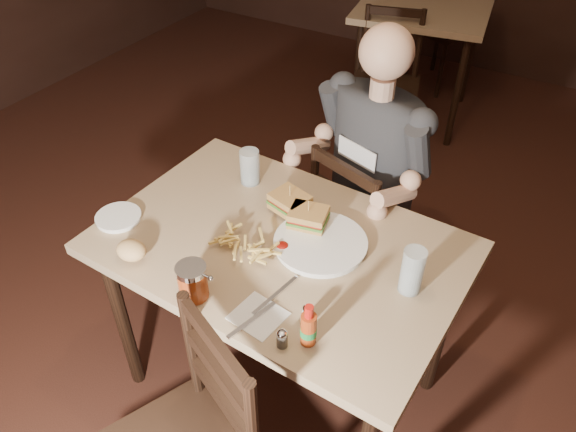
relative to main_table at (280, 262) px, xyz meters
The scene contains 23 objects.
room_shell 0.73m from the main_table, 58.19° to the right, with size 7.00×7.00×7.00m.
main_table is the anchor object (origin of this frame).
bg_table 2.40m from the main_table, 98.79° to the left, with size 0.92×0.92×0.77m.
chair_far 0.65m from the main_table, 82.92° to the left, with size 0.39×0.42×0.84m, color black, non-canonical shape.
bg_chair_far 2.95m from the main_table, 97.15° to the left, with size 0.41×0.45×0.89m, color black, non-canonical shape.
bg_chair_near 1.87m from the main_table, 101.39° to the left, with size 0.40×0.43×0.86m, color black, non-canonical shape.
diner 0.58m from the main_table, 83.77° to the left, with size 0.51×0.40×0.88m, color #2A2B2F, non-canonical shape.
dinner_plate 0.16m from the main_table, 25.11° to the left, with size 0.29×0.29×0.02m, color white.
sandwich_left 0.22m from the main_table, 109.07° to the left, with size 0.12×0.10×0.10m, color tan, non-canonical shape.
sandwich_right 0.19m from the main_table, 69.53° to the left, with size 0.12×0.10×0.10m, color tan, non-canonical shape.
fries_pile 0.17m from the main_table, 133.12° to the right, with size 0.25×0.17×0.04m, color #F0C75C, non-canonical shape.
ketchup_dollop 0.11m from the main_table, 47.48° to the right, with size 0.04×0.04×0.01m, color maroon.
glass_left 0.39m from the main_table, 139.07° to the left, with size 0.07×0.07×0.13m, color silver.
glass_right 0.46m from the main_table, ahead, with size 0.07×0.07×0.15m, color silver.
hot_sauce 0.43m from the main_table, 47.96° to the right, with size 0.04×0.04×0.14m, color maroon, non-canonical shape.
salt_shaker 0.35m from the main_table, 45.44° to the right, with size 0.03×0.03×0.06m, color white, non-canonical shape.
pepper_shaker 0.42m from the main_table, 58.05° to the right, with size 0.03×0.03×0.05m, color #38332D, non-canonical shape.
syrup_dispenser 0.36m from the main_table, 107.37° to the right, with size 0.09×0.09×0.12m, color maroon, non-canonical shape.
napkin 0.32m from the main_table, 70.36° to the right, with size 0.14×0.13×0.00m, color white.
knife 0.24m from the main_table, 62.21° to the right, with size 0.01×0.19×0.00m, color silver.
fork 0.34m from the main_table, 72.68° to the right, with size 0.01×0.18×0.01m, color silver.
side_plate 0.57m from the main_table, 161.82° to the right, with size 0.15×0.15×0.01m, color white.
bread_roll 0.48m from the main_table, 140.10° to the right, with size 0.10×0.08×0.06m, color tan.
Camera 1 is at (0.62, -1.01, 2.00)m, focal length 35.00 mm.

